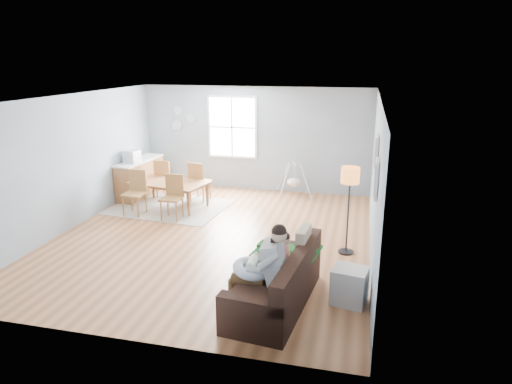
% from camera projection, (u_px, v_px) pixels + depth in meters
% --- Properties ---
extents(room, '(8.40, 9.40, 3.90)m').
position_uv_depth(room, '(210.00, 113.00, 8.29)').
color(room, '#975A35').
extents(window, '(1.32, 0.08, 1.62)m').
position_uv_depth(window, '(232.00, 127.00, 11.87)').
color(window, white).
rests_on(window, room).
extents(pictures, '(0.05, 1.34, 0.74)m').
position_uv_depth(pictures, '(376.00, 165.00, 6.81)').
color(pictures, white).
rests_on(pictures, room).
extents(wall_plates, '(0.67, 0.02, 0.66)m').
position_uv_depth(wall_plates, '(182.00, 119.00, 12.14)').
color(wall_plates, '#99AEB8').
rests_on(wall_plates, room).
extents(sofa, '(1.11, 2.13, 0.83)m').
position_uv_depth(sofa, '(278.00, 286.00, 6.45)').
color(sofa, black).
rests_on(sofa, room).
extents(green_throw, '(1.05, 0.94, 0.04)m').
position_uv_depth(green_throw, '(287.00, 251.00, 7.02)').
color(green_throw, '#16621C').
rests_on(green_throw, sofa).
extents(beige_pillow, '(0.18, 0.50, 0.49)m').
position_uv_depth(beige_pillow, '(303.00, 244.00, 6.73)').
color(beige_pillow, tan).
rests_on(beige_pillow, sofa).
extents(father, '(0.92, 0.42, 1.32)m').
position_uv_depth(father, '(263.00, 266.00, 6.11)').
color(father, '#9B9B9E').
rests_on(father, sofa).
extents(nursing_pillow, '(0.63, 0.61, 0.22)m').
position_uv_depth(nursing_pillow, '(252.00, 268.00, 6.18)').
color(nursing_pillow, '#A6BBD0').
rests_on(nursing_pillow, father).
extents(infant, '(0.14, 0.38, 0.14)m').
position_uv_depth(infant, '(253.00, 261.00, 6.19)').
color(infant, white).
rests_on(infant, nursing_pillow).
extents(toddler, '(0.53, 0.27, 0.82)m').
position_uv_depth(toddler, '(278.00, 253.00, 6.54)').
color(toddler, white).
rests_on(toddler, sofa).
extents(floor_lamp, '(0.32, 0.32, 1.59)m').
position_uv_depth(floor_lamp, '(350.00, 183.00, 7.88)').
color(floor_lamp, black).
rests_on(floor_lamp, room).
extents(storage_cube, '(0.55, 0.51, 0.53)m').
position_uv_depth(storage_cube, '(349.00, 286.00, 6.51)').
color(storage_cube, silver).
rests_on(storage_cube, room).
extents(rug, '(2.75, 2.18, 0.01)m').
position_uv_depth(rug, '(170.00, 207.00, 10.76)').
color(rug, gray).
rests_on(rug, room).
extents(dining_table, '(1.90, 1.30, 0.61)m').
position_uv_depth(dining_table, '(169.00, 195.00, 10.68)').
color(dining_table, brown).
rests_on(dining_table, rug).
extents(chair_sw, '(0.47, 0.47, 1.00)m').
position_uv_depth(chair_sw, '(136.00, 189.00, 10.17)').
color(chair_sw, '#A37738').
rests_on(chair_sw, rug).
extents(chair_se, '(0.44, 0.44, 0.97)m').
position_uv_depth(chair_se, '(173.00, 194.00, 9.89)').
color(chair_se, '#A37738').
rests_on(chair_se, rug).
extents(chair_nw, '(0.47, 0.47, 0.98)m').
position_uv_depth(chair_nw, '(164.00, 176.00, 11.33)').
color(chair_nw, '#A37738').
rests_on(chair_nw, rug).
extents(chair_ne, '(0.51, 0.51, 0.98)m').
position_uv_depth(chair_ne, '(198.00, 179.00, 11.05)').
color(chair_ne, '#A37738').
rests_on(chair_ne, rug).
extents(counter, '(0.60, 1.69, 0.93)m').
position_uv_depth(counter, '(140.00, 178.00, 11.55)').
color(counter, brown).
rests_on(counter, room).
extents(monitor, '(0.37, 0.36, 0.30)m').
position_uv_depth(monitor, '(132.00, 156.00, 11.09)').
color(monitor, silver).
rests_on(monitor, counter).
extents(baby_swing, '(1.03, 1.04, 0.86)m').
position_uv_depth(baby_swing, '(294.00, 182.00, 11.51)').
color(baby_swing, silver).
rests_on(baby_swing, room).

